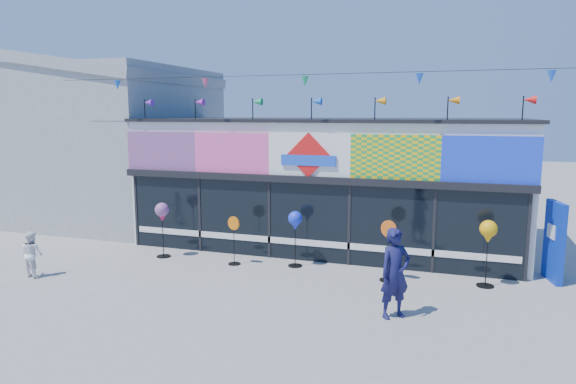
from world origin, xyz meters
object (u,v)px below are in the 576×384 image
at_px(spinner_3, 388,249).
at_px(spinner_4, 488,234).
at_px(spinner_1, 234,239).
at_px(child, 32,254).
at_px(adult_man, 395,273).
at_px(spinner_0, 162,214).
at_px(spinner_2, 295,222).
at_px(blue_sign, 554,241).

height_order(spinner_3, spinner_4, spinner_4).
relative_size(spinner_1, child, 1.14).
bearing_deg(adult_man, child, 140.47).
xyz_separation_m(spinner_0, spinner_2, (4.04, 0.34, -0.05)).
bearing_deg(spinner_1, spinner_3, -1.12).
relative_size(spinner_3, spinner_4, 0.94).
bearing_deg(child, spinner_1, -138.89).
distance_m(spinner_0, spinner_4, 9.05).
relative_size(blue_sign, child, 1.69).
bearing_deg(spinner_0, adult_man, -19.13).
distance_m(blue_sign, adult_man, 5.15).
bearing_deg(spinner_2, spinner_1, -167.70).
height_order(spinner_3, adult_man, adult_man).
bearing_deg(spinner_4, adult_man, -125.66).
xyz_separation_m(spinner_2, child, (-6.30, -3.05, -0.65)).
bearing_deg(spinner_4, spinner_2, 178.54).
distance_m(spinner_3, spinner_4, 2.45).
distance_m(spinner_2, child, 7.03).
height_order(spinner_3, child, spinner_3).
xyz_separation_m(blue_sign, adult_man, (-3.56, -3.72, -0.08)).
height_order(spinner_1, spinner_3, spinner_3).
relative_size(adult_man, child, 1.57).
distance_m(adult_man, child, 9.40).
relative_size(spinner_0, adult_man, 0.86).
relative_size(spinner_4, adult_man, 0.88).
distance_m(blue_sign, spinner_4, 1.96).
bearing_deg(blue_sign, spinner_3, -173.25).
bearing_deg(spinner_3, spinner_1, 178.88).
distance_m(spinner_1, child, 5.32).
xyz_separation_m(spinner_2, spinner_4, (5.01, -0.13, 0.08)).
bearing_deg(spinner_2, blue_sign, 7.79).
relative_size(spinner_4, child, 1.38).
distance_m(spinner_4, adult_man, 3.32).
bearing_deg(blue_sign, adult_man, -145.83).
bearing_deg(spinner_0, spinner_1, -0.83).
bearing_deg(adult_man, spinner_2, 96.72).
bearing_deg(child, spinner_0, -118.95).
relative_size(spinner_3, adult_man, 0.83).
height_order(blue_sign, spinner_0, blue_sign).
xyz_separation_m(spinner_3, spinner_4, (2.37, 0.33, 0.51)).
xyz_separation_m(spinner_0, spinner_3, (6.68, -0.12, -0.48)).
distance_m(blue_sign, child, 13.55).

